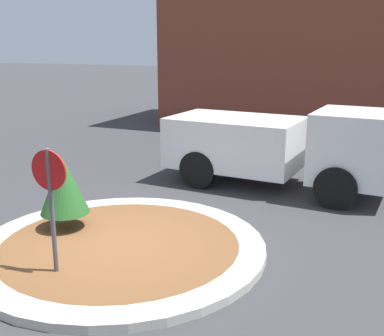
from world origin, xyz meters
TOP-DOWN VIEW (x-y plane):
  - ground_plane at (0.00, 0.00)m, footprint 120.00×120.00m
  - traffic_island at (0.00, 0.00)m, footprint 5.06×5.06m
  - stop_sign at (-0.34, -1.29)m, footprint 0.61×0.07m
  - island_shrub at (-1.32, 0.23)m, footprint 0.91×0.91m
  - utility_truck at (1.61, 4.83)m, footprint 5.54×2.46m
  - storefront_building at (1.43, 14.45)m, footprint 13.09×6.07m

SIDE VIEW (x-z plane):
  - ground_plane at x=0.00m, z-range 0.00..0.00m
  - traffic_island at x=0.00m, z-range 0.00..0.14m
  - island_shrub at x=-1.32m, z-range 0.29..1.68m
  - utility_truck at x=1.61m, z-range 0.07..2.10m
  - stop_sign at x=-0.34m, z-range 0.37..2.43m
  - storefront_building at x=1.43m, z-range 0.00..7.64m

